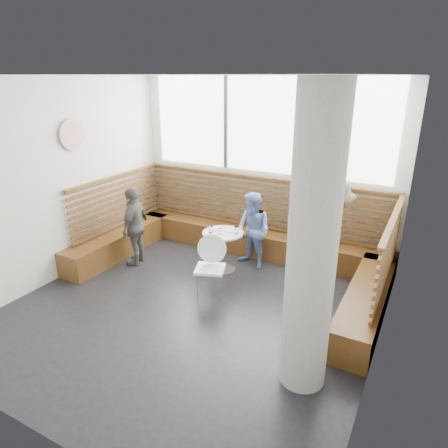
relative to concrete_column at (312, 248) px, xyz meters
The scene contains 15 objects.
room 1.95m from the concrete_column, 161.90° to the left, with size 5.00×5.00×3.20m.
booth 3.24m from the concrete_column, 127.94° to the left, with size 5.00×2.50×1.44m.
concrete_column is the anchor object (origin of this frame).
wall_art 4.48m from the concrete_column, 166.94° to the left, with size 0.50×0.50×0.03m, color white.
cafe_table 3.01m from the concrete_column, 136.81° to the left, with size 0.69×0.69×0.71m.
cafe_chair 2.38m from the concrete_column, 147.68° to the left, with size 0.45×0.44×0.94m.
adult_man 2.01m from the concrete_column, 98.44° to the left, with size 1.20×0.69×1.85m, color #4A4931.
child_back 3.00m from the concrete_column, 125.59° to the left, with size 0.65×0.51×1.34m, color #6C84BB.
child_left 3.95m from the concrete_column, 157.67° to the left, with size 0.83×0.34×1.41m, color #534F4B.
plate_near 3.12m from the concrete_column, 137.48° to the left, with size 0.21×0.21×0.01m, color white.
plate_far 2.96m from the concrete_column, 134.08° to the left, with size 0.20×0.20×0.01m, color white.
glass_left 3.00m from the concrete_column, 140.65° to the left, with size 0.07×0.07×0.11m, color white.
glass_mid 2.86m from the concrete_column, 138.28° to the left, with size 0.06×0.06×0.10m, color white.
glass_right 2.80m from the concrete_column, 132.58° to the left, with size 0.08×0.08×0.12m, color white.
menu_card 2.82m from the concrete_column, 139.30° to the left, with size 0.18×0.13×0.00m, color #A5C64C.
Camera 1 is at (2.79, -4.18, 3.19)m, focal length 32.00 mm.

